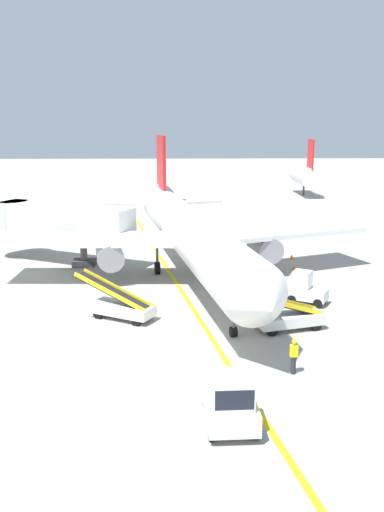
{
  "coord_description": "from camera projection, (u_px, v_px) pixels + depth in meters",
  "views": [
    {
      "loc": [
        -1.29,
        -27.69,
        11.34
      ],
      "look_at": [
        -0.25,
        8.88,
        2.5
      ],
      "focal_mm": 39.09,
      "sensor_mm": 36.0,
      "label": 1
    }
  ],
  "objects": [
    {
      "name": "pushback_tug",
      "position": [
        230.0,
        400.0,
        21.23
      ],
      "size": [
        2.02,
        3.66,
        2.2
      ],
      "color": "silver",
      "rests_on": "ground"
    },
    {
      "name": "safety_cone_nose_left",
      "position": [
        294.0,
        268.0,
        43.49
      ],
      "size": [
        0.36,
        0.36,
        0.44
      ],
      "primitive_type": "cone",
      "color": "orange",
      "rests_on": "ground"
    },
    {
      "name": "jet_bridge",
      "position": [
        51.0,
        220.0,
        45.47
      ],
      "size": [
        12.66,
        7.97,
        4.85
      ],
      "color": "silver",
      "rests_on": "ground"
    },
    {
      "name": "baggage_tug_near_wing",
      "position": [
        306.0,
        289.0,
        35.53
      ],
      "size": [
        2.73,
        2.32,
        2.1
      ],
      "color": "silver",
      "rests_on": "ground"
    },
    {
      "name": "taxi_line_yellow",
      "position": [
        194.0,
        310.0,
        34.46
      ],
      "size": [
        14.26,
        78.82,
        0.01
      ],
      "primitive_type": "cube",
      "rotation": [
        0.0,
        0.0,
        0.18
      ],
      "color": "yellow",
      "rests_on": "ground"
    },
    {
      "name": "belt_loader_forward_hold",
      "position": [
        121.0,
        306.0,
        32.81
      ],
      "size": [
        4.99,
        3.48,
        2.59
      ],
      "color": "silver",
      "rests_on": "ground"
    },
    {
      "name": "ground_plane",
      "position": [
        202.0,
        341.0,
        29.61
      ],
      "size": [
        300.0,
        300.0,
        0.0
      ],
      "primitive_type": "plane",
      "color": "#9E9B93"
    },
    {
      "name": "distant_aircraft_far_left",
      "position": [
        305.0,
        175.0,
        87.19
      ],
      "size": [
        3.0,
        10.1,
        8.8
      ],
      "color": "silver",
      "rests_on": "ground"
    },
    {
      "name": "ground_crew_marshaller",
      "position": [
        294.0,
        355.0,
        25.54
      ],
      "size": [
        0.36,
        0.24,
        1.7
      ],
      "color": "#26262D",
      "rests_on": "ground"
    },
    {
      "name": "safety_cone_nose_right",
      "position": [
        292.0,
        257.0,
        47.04
      ],
      "size": [
        0.36,
        0.36,
        0.44
      ],
      "primitive_type": "cone",
      "color": "orange",
      "rests_on": "ground"
    },
    {
      "name": "belt_loader_aft_hold",
      "position": [
        288.0,
        316.0,
        31.05
      ],
      "size": [
        5.16,
        2.55,
        2.59
      ],
      "color": "silver",
      "rests_on": "ground"
    },
    {
      "name": "airliner",
      "position": [
        189.0,
        233.0,
        40.86
      ],
      "size": [
        28.17,
        35.22,
        10.1
      ],
      "color": "white",
      "rests_on": "ground"
    }
  ]
}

